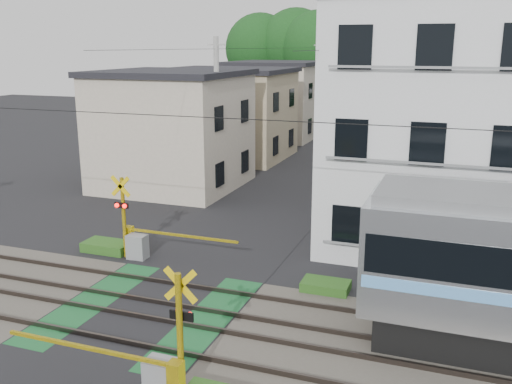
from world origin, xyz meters
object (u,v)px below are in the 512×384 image
at_px(crossing_signal_near, 163,370).
at_px(crossing_signal_far, 136,239).
at_px(pedestrian, 349,139).
at_px(apartment_block, 469,125).

bearing_deg(crossing_signal_near, crossing_signal_far, 125.29).
bearing_deg(pedestrian, crossing_signal_far, 104.80).
relative_size(crossing_signal_near, crossing_signal_far, 1.00).
relative_size(crossing_signal_far, apartment_block, 0.46).
distance_m(crossing_signal_near, crossing_signal_far, 8.95).
bearing_deg(crossing_signal_near, pedestrian, 93.83).
distance_m(crossing_signal_near, apartment_block, 14.95).
relative_size(crossing_signal_near, apartment_block, 0.46).
height_order(apartment_block, pedestrian, apartment_block).
xyz_separation_m(crossing_signal_near, pedestrian, (-2.16, 32.21, 0.09)).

